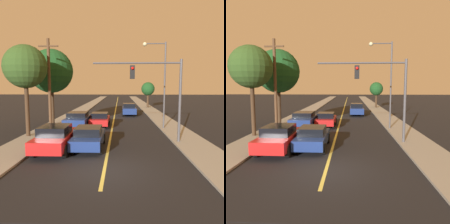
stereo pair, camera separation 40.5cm
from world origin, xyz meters
TOP-DOWN VIEW (x-y plane):
  - ground_plane at (0.00, 0.00)m, footprint 200.00×200.00m
  - road_surface at (0.00, 36.00)m, footprint 8.84×80.00m
  - sidewalk_left at (-5.67, 36.00)m, footprint 2.50×80.00m
  - sidewalk_right at (5.67, 36.00)m, footprint 2.50×80.00m
  - car_near_lane_front at (-1.24, 3.76)m, footprint 1.90×4.09m
  - car_near_lane_second at (-1.24, 11.37)m, footprint 1.90×3.85m
  - car_outer_lane_front at (-3.18, 3.18)m, footprint 1.99×4.53m
  - car_outer_lane_second at (-3.18, 10.39)m, footprint 2.07×4.64m
  - car_far_oncoming at (1.99, 20.41)m, footprint 1.92×4.59m
  - traffic_signal_mast at (3.30, 5.28)m, footprint 6.02×0.42m
  - streetlamp_right at (4.30, 10.33)m, footprint 2.10×0.36m
  - utility_pole_left at (-5.02, 7.92)m, footprint 1.60×0.24m
  - tree_left_near at (-6.38, 6.63)m, footprint 3.24×3.24m
  - tree_left_far at (-6.04, 11.76)m, footprint 4.27×4.27m
  - tree_right_near at (5.83, 30.42)m, footprint 2.41×2.41m

SIDE VIEW (x-z plane):
  - ground_plane at x=0.00m, z-range 0.00..0.00m
  - road_surface at x=0.00m, z-range 0.00..0.01m
  - sidewalk_left at x=-5.67m, z-range 0.00..0.12m
  - sidewalk_right at x=5.67m, z-range 0.00..0.12m
  - car_near_lane_second at x=-1.24m, z-range 0.03..1.43m
  - car_near_lane_front at x=-1.24m, z-range 0.03..1.44m
  - car_outer_lane_second at x=-3.18m, z-range 0.03..1.59m
  - car_far_oncoming at x=1.99m, z-range 0.02..1.62m
  - car_outer_lane_front at x=-3.18m, z-range 0.03..1.61m
  - tree_right_near at x=5.83m, z-range 1.17..5.78m
  - traffic_signal_mast at x=3.30m, z-range 1.23..6.86m
  - utility_pole_left at x=-5.02m, z-range 0.28..7.90m
  - streetlamp_right at x=4.30m, z-range 1.18..8.94m
  - tree_left_near at x=-6.38m, z-range 1.92..8.83m
  - tree_left_far at x=-6.04m, z-range 1.69..9.14m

